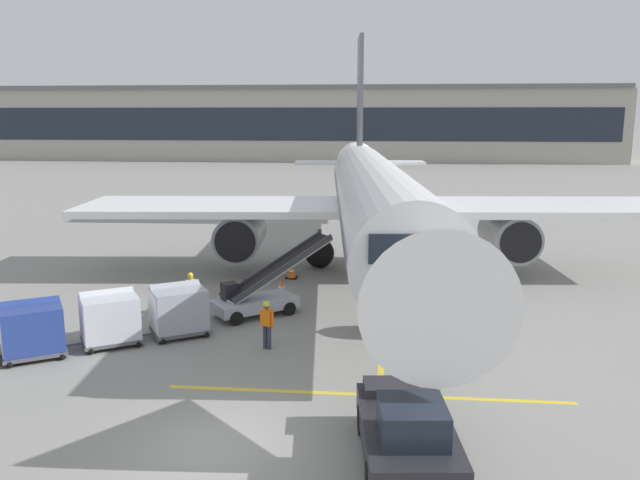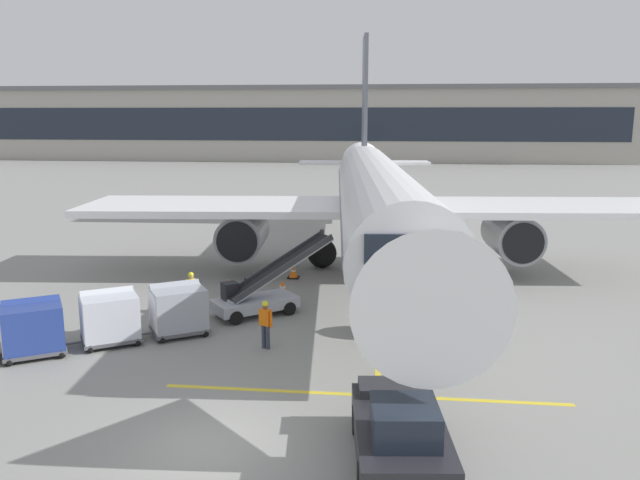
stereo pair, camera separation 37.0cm
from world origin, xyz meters
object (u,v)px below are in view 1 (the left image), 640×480
parked_airplane (374,199)px  safety_cone_engine_keepout (291,272)px  baggage_cart_lead (178,309)px  safety_cone_nose_mark (282,288)px  safety_cone_wingtip (227,286)px  belt_loader (260,293)px  baggage_cart_second (110,317)px  pushback_tug (407,431)px  baggage_cart_third (33,329)px  ground_crew_by_loader (191,290)px  ground_crew_by_carts (267,322)px

parked_airplane → safety_cone_engine_keepout: bearing=-155.7°
baggage_cart_lead → safety_cone_nose_mark: size_ratio=3.66×
baggage_cart_lead → safety_cone_wingtip: bearing=85.7°
belt_loader → safety_cone_engine_keepout: 6.01m
baggage_cart_lead → baggage_cart_second: size_ratio=1.00×
pushback_tug → baggage_cart_third: bearing=155.7°
pushback_tug → safety_cone_engine_keepout: bearing=106.9°
belt_loader → baggage_cart_lead: size_ratio=1.80×
ground_crew_by_loader → ground_crew_by_carts: 5.35m
safety_cone_nose_mark → ground_crew_by_carts: bearing=-85.5°
ground_crew_by_loader → safety_cone_engine_keepout: ground_crew_by_loader is taller
ground_crew_by_carts → baggage_cart_second: bearing=-179.0°
belt_loader → baggage_cart_lead: belt_loader is taller
belt_loader → pushback_tug: belt_loader is taller
ground_crew_by_carts → safety_cone_engine_keepout: 9.89m
belt_loader → pushback_tug: (5.62, -10.99, -0.06)m
safety_cone_nose_mark → parked_airplane: bearing=51.6°
ground_crew_by_loader → safety_cone_engine_keepout: size_ratio=2.64×
safety_cone_engine_keepout → safety_cone_nose_mark: safety_cone_nose_mark is taller
pushback_tug → safety_cone_nose_mark: pushback_tug is taller
baggage_cart_lead → pushback_tug: baggage_cart_lead is taller
pushback_tug → safety_cone_wingtip: (-7.73, 13.89, -0.49)m
baggage_cart_lead → safety_cone_engine_keepout: 9.26m
safety_cone_nose_mark → safety_cone_wingtip: bearing=175.3°
safety_cone_wingtip → pushback_tug: bearing=-60.9°
pushback_tug → baggage_cart_lead: bearing=134.8°
belt_loader → ground_crew_by_loader: 2.86m
ground_crew_by_loader → ground_crew_by_carts: size_ratio=1.00×
belt_loader → safety_cone_wingtip: 3.63m
baggage_cart_third → safety_cone_wingtip: (4.66, 8.29, -0.66)m
parked_airplane → safety_cone_nose_mark: parked_airplane is taller
baggage_cart_second → safety_cone_wingtip: bearing=69.6°
safety_cone_engine_keepout → safety_cone_nose_mark: size_ratio=0.88×
parked_airplane → baggage_cart_third: bearing=-130.6°
baggage_cart_second → safety_cone_nose_mark: size_ratio=3.66×
ground_crew_by_carts → safety_cone_wingtip: 7.49m
baggage_cart_lead → safety_cone_nose_mark: (3.02, 5.46, -0.64)m
baggage_cart_lead → safety_cone_engine_keepout: (3.00, 8.74, -0.68)m
baggage_cart_second → belt_loader: bearing=40.4°
baggage_cart_second → baggage_cart_third: same height
pushback_tug → ground_crew_by_carts: bearing=123.0°
belt_loader → safety_cone_nose_mark: bearing=80.0°
baggage_cart_third → safety_cone_wingtip: size_ratio=3.97×
belt_loader → baggage_cart_lead: (-2.54, -2.77, 0.12)m
ground_crew_by_carts → safety_cone_engine_keepout: size_ratio=2.64×
baggage_cart_second → safety_cone_nose_mark: bearing=52.3°
baggage_cart_second → ground_crew_by_loader: (1.82, 3.81, -0.00)m
ground_crew_by_loader → safety_cone_wingtip: (0.74, 3.07, -0.66)m
belt_loader → ground_crew_by_carts: size_ratio=2.82×
baggage_cart_third → safety_cone_engine_keepout: size_ratio=4.15×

